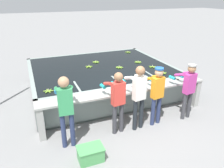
{
  "coord_description": "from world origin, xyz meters",
  "views": [
    {
      "loc": [
        -2.4,
        -4.63,
        3.31
      ],
      "look_at": [
        0.0,
        1.35,
        0.63
      ],
      "focal_mm": 35.0,
      "sensor_mm": 36.0,
      "label": 1
    }
  ],
  "objects": [
    {
      "name": "banana_bunch_floating_0",
      "position": [
        1.77,
        3.85,
        0.91
      ],
      "size": [
        0.27,
        0.28,
        0.08
      ],
      "color": "#75A333",
      "rests_on": "wash_tank"
    },
    {
      "name": "banana_bunch_floating_5",
      "position": [
        -0.41,
        2.51,
        0.91
      ],
      "size": [
        0.27,
        0.28,
        0.08
      ],
      "color": "#7FAD33",
      "rests_on": "wash_tank"
    },
    {
      "name": "wash_tank",
      "position": [
        0.0,
        2.44,
        0.44
      ],
      "size": [
        4.85,
        4.0,
        0.9
      ],
      "color": "gray",
      "rests_on": "ground"
    },
    {
      "name": "banana_bunch_floating_2",
      "position": [
        -0.01,
        2.94,
        0.91
      ],
      "size": [
        0.28,
        0.28,
        0.08
      ],
      "color": "#75A333",
      "rests_on": "wash_tank"
    },
    {
      "name": "worker_0",
      "position": [
        -1.77,
        -0.35,
        1.05
      ],
      "size": [
        0.44,
        0.73,
        1.73
      ],
      "color": "navy",
      "rests_on": "ground"
    },
    {
      "name": "banana_bunch_floating_7",
      "position": [
        0.55,
        2.03,
        0.91
      ],
      "size": [
        0.28,
        0.28,
        0.08
      ],
      "color": "#75A333",
      "rests_on": "wash_tank"
    },
    {
      "name": "knife_0",
      "position": [
        1.15,
        0.32,
        0.91
      ],
      "size": [
        0.29,
        0.24,
        0.02
      ],
      "color": "silver",
      "rests_on": "work_ledge"
    },
    {
      "name": "banana_bunch_floating_6",
      "position": [
        -2.0,
        0.9,
        0.91
      ],
      "size": [
        0.28,
        0.28,
        0.08
      ],
      "color": "#75A333",
      "rests_on": "wash_tank"
    },
    {
      "name": "banana_bunch_floating_3",
      "position": [
        1.64,
        0.97,
        0.91
      ],
      "size": [
        0.28,
        0.28,
        0.08
      ],
      "color": "#75A333",
      "rests_on": "wash_tank"
    },
    {
      "name": "banana_bunch_floating_1",
      "position": [
        1.67,
        1.66,
        0.91
      ],
      "size": [
        0.28,
        0.27,
        0.08
      ],
      "color": "#75A333",
      "rests_on": "wash_tank"
    },
    {
      "name": "crate",
      "position": [
        -1.44,
        -1.02,
        0.16
      ],
      "size": [
        0.55,
        0.39,
        0.32
      ],
      "color": "#4C9E56",
      "rests_on": "ground"
    },
    {
      "name": "work_ledge",
      "position": [
        0.0,
        0.23,
        0.65
      ],
      "size": [
        4.85,
        0.45,
        0.9
      ],
      "color": "#9E9E99",
      "rests_on": "ground"
    },
    {
      "name": "worker_3",
      "position": [
        0.6,
        -0.27,
        0.97
      ],
      "size": [
        0.48,
        0.74,
        1.61
      ],
      "color": "navy",
      "rests_on": "ground"
    },
    {
      "name": "worker_1",
      "position": [
        -0.5,
        -0.26,
        0.97
      ],
      "size": [
        0.46,
        0.73,
        1.63
      ],
      "color": "#38383D",
      "rests_on": "ground"
    },
    {
      "name": "worker_4",
      "position": [
        1.57,
        -0.34,
        0.97
      ],
      "size": [
        0.47,
        0.73,
        1.6
      ],
      "color": "#38383D",
      "rests_on": "ground"
    },
    {
      "name": "knife_1",
      "position": [
        1.78,
        0.29,
        0.91
      ],
      "size": [
        0.25,
        0.28,
        0.02
      ],
      "color": "silver",
      "rests_on": "work_ledge"
    },
    {
      "name": "banana_bunch_floating_4",
      "position": [
        1.47,
        2.35,
        0.91
      ],
      "size": [
        0.28,
        0.28,
        0.08
      ],
      "color": "#75A333",
      "rests_on": "wash_tank"
    },
    {
      "name": "ground_plane",
      "position": [
        0.0,
        0.0,
        0.0
      ],
      "size": [
        80.0,
        80.0,
        0.0
      ],
      "primitive_type": "plane",
      "color": "gray",
      "rests_on": "ground"
    },
    {
      "name": "worker_2",
      "position": [
        0.05,
        -0.3,
        1.04
      ],
      "size": [
        0.47,
        0.74,
        1.73
      ],
      "color": "#1E2328",
      "rests_on": "ground"
    }
  ]
}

